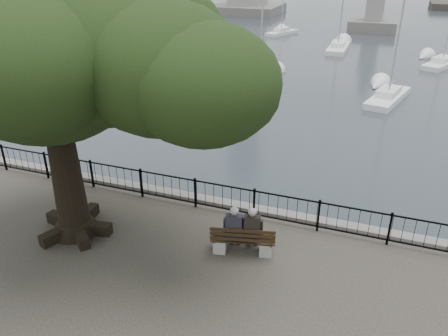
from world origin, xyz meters
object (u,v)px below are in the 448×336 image
at_px(person_left, 235,230).
at_px(lion_monument, 374,13).
at_px(bench, 243,243).
at_px(tree, 73,52).
at_px(person_right, 252,231).

relative_size(person_left, lion_monument, 0.18).
xyz_separation_m(bench, tree, (-4.28, -0.61, 5.03)).
distance_m(bench, person_left, 0.44).
relative_size(tree, lion_monument, 1.19).
height_order(bench, person_left, person_left).
xyz_separation_m(bench, lion_monument, (0.78, 49.25, 0.75)).
xyz_separation_m(tree, lion_monument, (5.05, 49.86, -4.28)).
distance_m(person_right, tree, 6.53).
distance_m(person_left, lion_monument, 49.22).
height_order(bench, tree, tree).
bearing_deg(lion_monument, person_left, -91.21).
bearing_deg(lion_monument, tree, -95.79).
relative_size(person_left, tree, 0.15).
bearing_deg(lion_monument, bench, -90.90).
xyz_separation_m(person_left, tree, (-4.02, -0.65, 4.68)).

